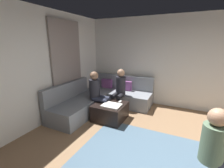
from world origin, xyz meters
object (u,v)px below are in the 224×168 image
object	(u,v)px
person_on_couch_back	(119,88)
person_on_couch_side	(98,92)
sectional_couch	(102,99)
person_on_armchair	(219,148)
ottoman	(110,111)
game_remote	(120,102)
coffee_mug	(106,99)

from	to	relation	value
person_on_couch_back	person_on_couch_side	xyz separation A→B (m)	(-0.39, -0.55, 0.00)
person_on_couch_side	person_on_couch_back	bearing A→B (deg)	144.58
sectional_couch	person_on_armchair	xyz separation A→B (m)	(2.67, -1.78, 0.36)
sectional_couch	ottoman	bearing A→B (deg)	-46.32
game_remote	person_on_armchair	bearing A→B (deg)	-36.15
ottoman	coffee_mug	bearing A→B (deg)	140.71
ottoman	game_remote	xyz separation A→B (m)	(0.18, 0.22, 0.22)
person_on_armchair	ottoman	bearing A→B (deg)	-149.87
game_remote	person_on_couch_side	bearing A→B (deg)	-167.22
game_remote	person_on_couch_side	world-z (taller)	person_on_couch_side
game_remote	sectional_couch	bearing A→B (deg)	153.82
sectional_couch	game_remote	size ratio (longest dim) A/B	17.00
ottoman	person_on_couch_back	world-z (taller)	person_on_couch_back
sectional_couch	person_on_couch_back	world-z (taller)	person_on_couch_back
coffee_mug	person_on_armchair	world-z (taller)	person_on_armchair
coffee_mug	game_remote	size ratio (longest dim) A/B	0.63
sectional_couch	person_on_couch_back	distance (m)	0.66
coffee_mug	person_on_armchair	bearing A→B (deg)	-30.48
person_on_couch_back	person_on_armchair	size ratio (longest dim) A/B	1.02
coffee_mug	game_remote	world-z (taller)	coffee_mug
game_remote	person_on_armchair	xyz separation A→B (m)	(1.94, -1.42, 0.21)
sectional_couch	coffee_mug	distance (m)	0.56
person_on_couch_side	person_on_armchair	world-z (taller)	person_on_couch_side
sectional_couch	person_on_couch_side	xyz separation A→B (m)	(0.15, -0.49, 0.38)
person_on_couch_back	ottoman	bearing A→B (deg)	91.49
ottoman	person_on_couch_side	size ratio (longest dim) A/B	0.63
sectional_couch	person_on_armchair	bearing A→B (deg)	-33.62
person_on_couch_back	person_on_armchair	distance (m)	2.81
coffee_mug	person_on_couch_back	world-z (taller)	person_on_couch_back
ottoman	person_on_couch_back	bearing A→B (deg)	91.49
coffee_mug	game_remote	bearing A→B (deg)	5.71
ottoman	person_on_couch_back	size ratio (longest dim) A/B	0.63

